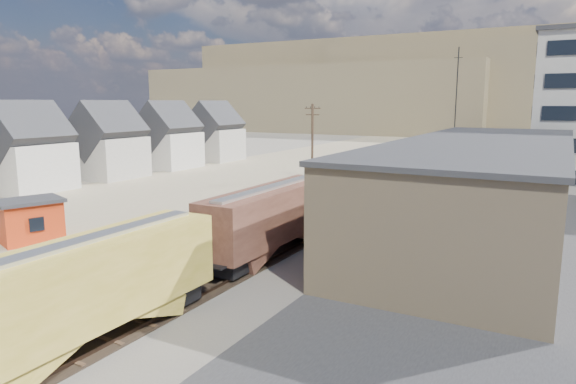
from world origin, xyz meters
The scene contains 12 objects.
ground centered at (0.00, 0.00, 0.00)m, with size 300.00×300.00×0.00m, color #6B6356.
ballast_bed centered at (0.00, 50.00, 0.03)m, with size 18.00×200.00×0.06m, color #4C4742.
dirt_yard centered at (-20.00, 40.00, 0.01)m, with size 24.00×180.00×0.03m, color gray.
asphalt_lot centered at (22.00, 35.00, 0.02)m, with size 26.00×120.00×0.04m, color #232326.
rail_tracks centered at (-0.55, 50.00, 0.11)m, with size 11.40×200.00×0.24m.
freight_train centered at (3.80, 33.28, 2.79)m, with size 3.00×119.74×4.46m.
warehouse centered at (14.98, 25.00, 3.65)m, with size 12.40×40.40×7.25m.
utility_pole_north centered at (-8.50, 42.00, 5.30)m, with size 2.20×0.32×10.00m.
radio_mast centered at (6.00, 60.00, 9.12)m, with size 1.20×0.16×18.00m.
townhouse_row centered at (-34.00, 25.00, 4.34)m, with size 8.15×68.16×10.47m.
hills_north centered at (0.17, 167.92, 14.10)m, with size 265.00×80.00×32.00m.
maintenance_shed centered at (-13.56, 4.88, 1.65)m, with size 4.68×5.28×3.22m.
Camera 1 is at (20.80, -18.40, 10.25)m, focal length 32.00 mm.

